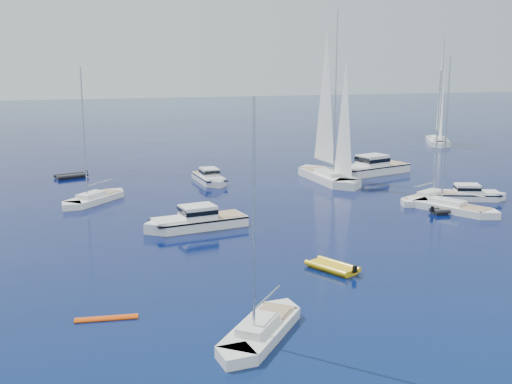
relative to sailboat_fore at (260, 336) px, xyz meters
The scene contains 15 objects.
ground 6.20m from the sailboat_fore, ahead, with size 400.00×400.00×0.00m, color #082451.
motor_cruiser_centre 21.66m from the sailboat_fore, 87.63° to the left, with size 2.86×9.36×2.46m, color white, non-canonical shape.
motor_cruiser_far_r 38.20m from the sailboat_fore, 40.23° to the left, with size 2.36×7.70×2.02m, color white, non-canonical shape.
motor_cruiser_distant 48.33m from the sailboat_fore, 57.04° to the left, with size 3.47×11.33×2.98m, color white, non-canonical shape.
motor_cruiser_horizon 41.24m from the sailboat_fore, 81.31° to the left, with size 2.43×7.93×2.08m, color silver, non-canonical shape.
sailboat_fore is the anchor object (origin of this frame).
sailboat_mid_r 32.35m from the sailboat_fore, 40.19° to the left, with size 2.58×9.92×14.58m, color white, non-canonical shape.
sailboat_mid_l 34.76m from the sailboat_fore, 101.37° to the left, with size 2.40×9.24×13.58m, color white, non-canonical shape.
sailboat_centre 35.56m from the sailboat_fore, 45.26° to the left, with size 2.33×8.96×13.16m, color white, non-canonical shape.
sailboat_sails_r 42.64m from the sailboat_fore, 62.67° to the left, with size 3.50×13.45×19.78m, color white, non-canonical shape.
sailboat_sails_far 80.15m from the sailboat_fore, 51.75° to the left, with size 3.14×12.08×17.75m, color white, non-canonical shape.
tender_yellow 11.41m from the sailboat_fore, 48.35° to the left, with size 2.04×3.72×0.95m, color yellow, non-canonical shape.
tender_grey_near 31.27m from the sailboat_fore, 40.53° to the left, with size 1.61×2.79×0.95m, color black, non-canonical shape.
tender_grey_far 49.03m from the sailboat_fore, 100.49° to the left, with size 2.08×3.83×0.95m, color black, non-canonical shape.
kayak_orange 8.61m from the sailboat_fore, 149.27° to the left, with size 0.56×3.37×0.30m, color #CD4009, non-canonical shape.
Camera 1 is at (-14.86, -29.27, 13.87)m, focal length 44.51 mm.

